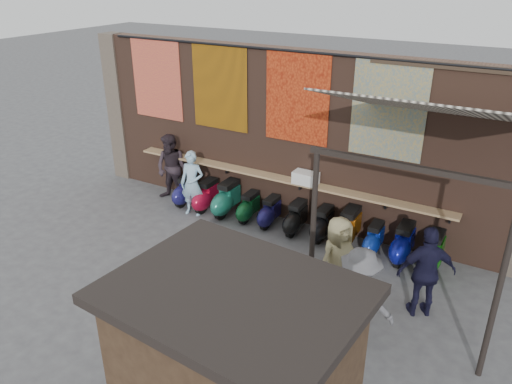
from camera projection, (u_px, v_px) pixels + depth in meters
ground at (227, 266)px, 10.20m from camera, size 70.00×70.00×0.00m
brick_wall at (288, 137)px, 11.50m from camera, size 10.00×0.40×4.00m
pier_left at (120, 108)px, 13.85m from camera, size 0.50×0.50×4.00m
eating_counter at (280, 178)px, 11.58m from camera, size 8.00×0.32×0.05m
shelf_box at (306, 178)px, 11.19m from camera, size 0.56×0.32×0.27m
tapestry_redgold at (157, 79)px, 12.54m from camera, size 1.50×0.02×2.00m
tapestry_sun at (220, 88)px, 11.68m from camera, size 1.50×0.02×2.00m
tapestry_orange at (297, 98)px, 10.78m from camera, size 1.50×0.02×2.00m
tapestry_multi at (388, 110)px, 9.87m from camera, size 1.50×0.02×2.00m
hang_rail at (286, 50)px, 10.50m from camera, size 9.50×0.06×0.06m
scooter_stool_0 at (186, 191)px, 12.73m from camera, size 0.35×0.77×0.73m
scooter_stool_1 at (207, 196)px, 12.41m from camera, size 0.36×0.81×0.77m
scooter_stool_2 at (227, 199)px, 12.16m from camera, size 0.40×0.89×0.84m
scooter_stool_3 at (249, 207)px, 11.92m from camera, size 0.33×0.72×0.69m
scooter_stool_4 at (270, 212)px, 11.66m from camera, size 0.33×0.73×0.70m
scooter_stool_5 at (296, 218)px, 11.34m from camera, size 0.35×0.77×0.73m
scooter_stool_6 at (323, 224)px, 11.09m from camera, size 0.35×0.77×0.73m
scooter_stool_7 at (349, 228)px, 10.81m from camera, size 0.40×0.88×0.84m
scooter_stool_8 at (374, 239)px, 10.52m from camera, size 0.32×0.72×0.68m
scooter_stool_9 at (403, 244)px, 10.23m from camera, size 0.38×0.85×0.81m
scooter_stool_10 at (433, 252)px, 9.94m from camera, size 0.38×0.84×0.80m
diner_left at (192, 184)px, 12.03m from camera, size 0.66×0.50×1.62m
diner_right at (172, 168)px, 12.74m from camera, size 0.89×0.72×1.77m
shopper_navy at (426, 272)px, 8.48m from camera, size 1.07×0.87×1.71m
shopper_grey at (358, 299)px, 7.77m from camera, size 1.16×0.70×1.76m
shopper_tan at (337, 259)px, 8.91m from camera, size 0.82×0.95×1.65m
stall_roof at (234, 294)px, 5.10m from camera, size 2.74×2.20×0.12m
stall_sign at (279, 308)px, 6.08m from camera, size 1.20×0.14×0.50m
stall_shelf at (278, 365)px, 6.45m from camera, size 1.91×0.26×0.06m
awning_canvas at (439, 109)px, 7.86m from camera, size 3.20×3.28×0.97m
awning_ledger at (460, 67)px, 8.95m from camera, size 3.30×0.08×0.12m
awning_header at (411, 167)px, 6.87m from camera, size 3.00×0.08×0.08m
awning_post_left at (312, 239)px, 8.13m from camera, size 0.09×0.09×3.10m
awning_post_right at (499, 289)px, 6.87m from camera, size 0.09×0.09×3.10m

